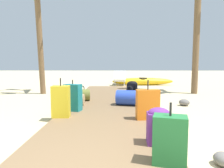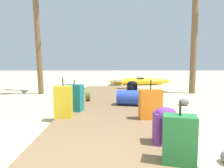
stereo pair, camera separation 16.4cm
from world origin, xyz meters
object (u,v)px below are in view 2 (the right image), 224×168
(duffel_bag_tan, at_px, (73,100))
(suitcase_orange, at_px, (150,104))
(duffel_bag_olive, at_px, (82,95))
(kayak, at_px, (140,81))
(suitcase_green, at_px, (179,139))
(suitcase_yellow, at_px, (63,102))
(backpack_black, at_px, (132,91))
(suitcase_teal, at_px, (74,98))
(backpack_purple, at_px, (165,124))
(duffel_bag_blue, at_px, (130,98))
(lounge_chair, at_px, (117,79))

(duffel_bag_tan, height_order, suitcase_orange, suitcase_orange)
(duffel_bag_olive, xyz_separation_m, kayak, (2.45, 5.18, -0.05))
(duffel_bag_olive, relative_size, suitcase_green, 0.77)
(suitcase_yellow, relative_size, backpack_black, 1.37)
(suitcase_teal, distance_m, backpack_purple, 2.47)
(backpack_purple, bearing_deg, suitcase_orange, 87.66)
(suitcase_teal, bearing_deg, suitcase_yellow, -102.37)
(backpack_purple, bearing_deg, duffel_bag_blue, 94.43)
(suitcase_green, xyz_separation_m, backpack_black, (-0.08, 3.71, 0.04))
(suitcase_green, bearing_deg, backpack_black, 91.29)
(duffel_bag_olive, height_order, kayak, duffel_bag_olive)
(suitcase_teal, xyz_separation_m, backpack_purple, (1.53, -1.94, -0.04))
(duffel_bag_olive, xyz_separation_m, backpack_purple, (1.53, -3.21, 0.09))
(duffel_bag_olive, bearing_deg, suitcase_yellow, -93.79)
(suitcase_teal, distance_m, duffel_bag_tan, 0.69)
(suitcase_green, distance_m, lounge_chair, 9.11)
(suitcase_orange, height_order, lounge_chair, suitcase_orange)
(backpack_purple, xyz_separation_m, duffel_bag_blue, (-0.20, 2.58, -0.06))
(duffel_bag_tan, xyz_separation_m, kayak, (2.60, 5.80, -0.03))
(duffel_bag_olive, bearing_deg, duffel_bag_blue, -25.61)
(duffel_bag_tan, relative_size, kayak, 0.19)
(duffel_bag_olive, bearing_deg, suitcase_green, -67.90)
(duffel_bag_olive, distance_m, kayak, 5.73)
(backpack_purple, distance_m, backpack_black, 3.16)
(duffel_bag_tan, xyz_separation_m, suitcase_orange, (1.73, -1.36, 0.14))
(duffel_bag_olive, height_order, duffel_bag_blue, duffel_bag_blue)
(duffel_bag_olive, height_order, suitcase_yellow, suitcase_yellow)
(suitcase_yellow, distance_m, suitcase_green, 2.53)
(duffel_bag_tan, bearing_deg, backpack_black, 19.72)
(duffel_bag_olive, xyz_separation_m, duffel_bag_tan, (-0.15, -0.62, -0.02))
(suitcase_orange, distance_m, backpack_black, 1.93)
(lounge_chair, bearing_deg, suitcase_green, -88.13)
(backpack_black, bearing_deg, duffel_bag_tan, -160.28)
(backpack_black, bearing_deg, duffel_bag_blue, -101.25)
(duffel_bag_tan, xyz_separation_m, backpack_black, (1.59, 0.57, 0.15))
(suitcase_green, bearing_deg, backpack_purple, 90.07)
(suitcase_teal, xyz_separation_m, suitcase_yellow, (-0.12, -0.57, 0.01))
(duffel_bag_blue, bearing_deg, suitcase_yellow, -140.30)
(duffel_bag_tan, distance_m, suitcase_yellow, 1.23)
(backpack_purple, distance_m, lounge_chair, 8.56)
(suitcase_orange, xyz_separation_m, lounge_chair, (-0.35, 7.32, -0.04))
(suitcase_orange, xyz_separation_m, backpack_purple, (-0.05, -1.23, -0.03))
(duffel_bag_olive, xyz_separation_m, suitcase_yellow, (-0.12, -1.84, 0.15))
(duffel_bag_blue, bearing_deg, duffel_bag_olive, 154.39)
(duffel_bag_tan, distance_m, lounge_chair, 6.12)
(backpack_purple, bearing_deg, suitcase_teal, 128.18)
(suitcase_teal, bearing_deg, duffel_bag_olive, 90.11)
(lounge_chair, xyz_separation_m, kayak, (1.22, -0.16, -0.13))
(duffel_bag_tan, xyz_separation_m, suitcase_yellow, (0.03, -1.22, 0.17))
(suitcase_yellow, bearing_deg, backpack_purple, -39.76)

